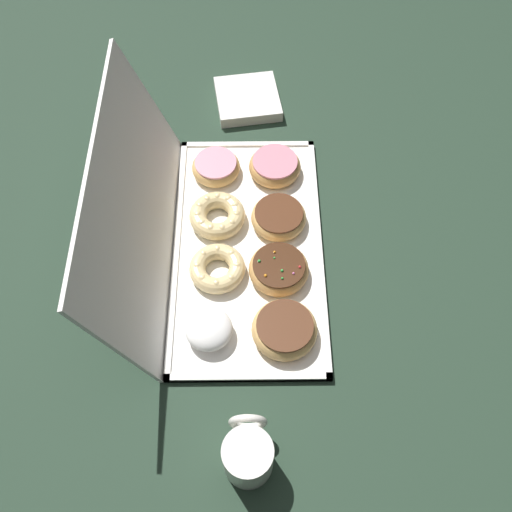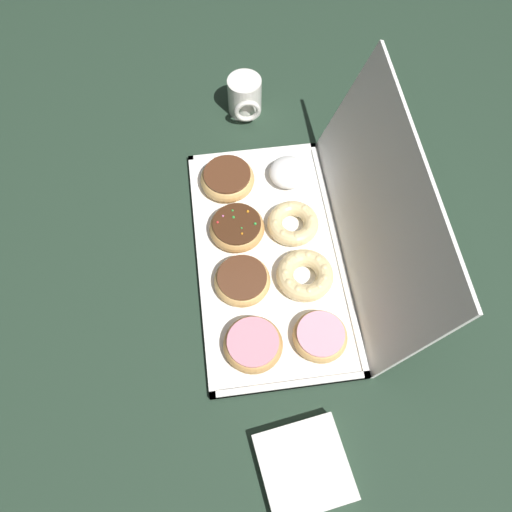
{
  "view_description": "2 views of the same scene",
  "coord_description": "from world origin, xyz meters",
  "views": [
    {
      "loc": [
        -0.62,
        -0.01,
        0.99
      ],
      "look_at": [
        -0.05,
        -0.02,
        0.06
      ],
      "focal_mm": 39.79,
      "sensor_mm": 36.0,
      "label": 1
    },
    {
      "loc": [
        0.51,
        -0.1,
        0.97
      ],
      "look_at": [
        0.01,
        -0.03,
        0.03
      ],
      "focal_mm": 36.11,
      "sensor_mm": 36.0,
      "label": 2
    }
  ],
  "objects": [
    {
      "name": "donut_box",
      "position": [
        0.0,
        0.0,
        0.01
      ],
      "size": [
        0.57,
        0.3,
        0.01
      ],
      "color": "white",
      "rests_on": "ground"
    },
    {
      "name": "coffee_mug",
      "position": [
        -0.42,
        0.0,
        0.05
      ],
      "size": [
        0.1,
        0.08,
        0.09
      ],
      "color": "white",
      "rests_on": "ground"
    },
    {
      "name": "pink_frosted_donut_3",
      "position": [
        0.2,
        -0.06,
        0.03
      ],
      "size": [
        0.11,
        0.11,
        0.04
      ],
      "color": "tan",
      "rests_on": "donut_box"
    },
    {
      "name": "napkin_stack",
      "position": [
        0.42,
        -0.0,
        0.01
      ],
      "size": [
        0.17,
        0.17,
        0.03
      ],
      "primitive_type": "cube",
      "rotation": [
        0.0,
        0.0,
        0.14
      ],
      "color": "white",
      "rests_on": "ground"
    },
    {
      "name": "cruller_donut_5",
      "position": [
        -0.06,
        0.06,
        0.03
      ],
      "size": [
        0.11,
        0.11,
        0.03
      ],
      "color": "#EACC8C",
      "rests_on": "donut_box"
    },
    {
      "name": "pink_frosted_donut_7",
      "position": [
        0.2,
        0.07,
        0.03
      ],
      "size": [
        0.11,
        0.11,
        0.03
      ],
      "color": "tan",
      "rests_on": "donut_box"
    },
    {
      "name": "chocolate_frosted_donut_2",
      "position": [
        0.06,
        -0.06,
        0.03
      ],
      "size": [
        0.12,
        0.12,
        0.04
      ],
      "color": "tan",
      "rests_on": "donut_box"
    },
    {
      "name": "powdered_filled_donut_4",
      "position": [
        -0.19,
        0.07,
        0.03
      ],
      "size": [
        0.09,
        0.09,
        0.04
      ],
      "color": "white",
      "rests_on": "donut_box"
    },
    {
      "name": "cruller_donut_6",
      "position": [
        0.07,
        0.06,
        0.03
      ],
      "size": [
        0.12,
        0.12,
        0.04
      ],
      "color": "#EACC8C",
      "rests_on": "donut_box"
    },
    {
      "name": "ground_plane",
      "position": [
        0.0,
        0.0,
        0.0
      ],
      "size": [
        3.0,
        3.0,
        0.0
      ],
      "primitive_type": "plane",
      "color": "#233828"
    },
    {
      "name": "chocolate_frosted_donut_0",
      "position": [
        -0.19,
        -0.07,
        0.03
      ],
      "size": [
        0.12,
        0.12,
        0.04
      ],
      "color": "tan",
      "rests_on": "donut_box"
    },
    {
      "name": "box_lid_open",
      "position": [
        0.0,
        0.2,
        0.15
      ],
      "size": [
        0.57,
        0.1,
        0.3
      ],
      "primitive_type": "cube",
      "rotation": [
        1.25,
        0.0,
        0.0
      ],
      "color": "white",
      "rests_on": "ground"
    },
    {
      "name": "sprinkle_donut_1",
      "position": [
        -0.06,
        -0.06,
        0.03
      ],
      "size": [
        0.12,
        0.12,
        0.04
      ],
      "color": "tan",
      "rests_on": "donut_box"
    }
  ]
}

